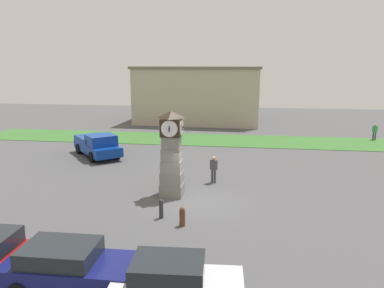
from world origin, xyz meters
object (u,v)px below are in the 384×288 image
Objects in this scene: car_near_tower at (68,266)px; pedestrian_by_cars at (375,131)px; bollard_near_tower at (182,216)px; bollard_mid_row at (161,209)px; car_by_building at (175,283)px; pickup_truck at (97,145)px; clock_tower at (172,156)px; pedestrian_crossing_lot at (214,168)px.

car_near_tower is 32.19m from pedestrian_by_cars.
bollard_mid_row is at bearing 147.93° from bollard_near_tower.
pickup_truck is (-9.54, 17.46, 0.18)m from car_by_building.
clock_tower is 9.82m from car_by_building.
pedestrian_crossing_lot is (0.83, 6.44, 0.50)m from bollard_near_tower.
pedestrian_by_cars is (16.07, 17.83, -1.33)m from clock_tower.
car_by_building is 0.72× the size of pickup_truck.
pedestrian_crossing_lot is (1.95, 5.74, 0.48)m from bollard_mid_row.
car_by_building reaches higher than bollard_near_tower.
pedestrian_crossing_lot reaches higher than bollard_mid_row.
bollard_mid_row is 0.56× the size of pedestrian_crossing_lot.
car_by_building is 2.46× the size of pedestrian_by_cars.
car_near_tower is 2.57× the size of pedestrian_crossing_lot.
clock_tower reaches higher than pedestrian_crossing_lot.
bollard_mid_row is (-1.12, 0.70, 0.02)m from bollard_near_tower.
bollard_mid_row is at bearing 74.11° from car_near_tower.
clock_tower is 3.54m from pedestrian_crossing_lot.
bollard_near_tower is 0.22× the size of car_by_building.
clock_tower is at bearing 80.22° from car_near_tower.
car_by_building is (1.87, -6.32, 0.29)m from bollard_mid_row.
clock_tower is at bearing 107.70° from bollard_near_tower.
bollard_mid_row is 26.38m from pedestrian_by_cars.
car_near_tower is at bearing -105.89° from bollard_mid_row.
bollard_mid_row is 6.60m from car_by_building.
pickup_truck is (-7.55, 7.96, -1.32)m from clock_tower.
car_near_tower reaches higher than bollard_mid_row.
pedestrian_crossing_lot is (9.62, -5.40, 0.01)m from pickup_truck.
bollard_near_tower is at bearing -97.33° from pedestrian_crossing_lot.
bollard_near_tower is at bearing 97.61° from car_by_building.
pedestrian_by_cars is at bearing 62.74° from car_by_building.
car_by_building is (1.99, -9.50, -1.49)m from clock_tower.
bollard_mid_row is at bearing -127.22° from pedestrian_by_cars.
pickup_truck is 25.60m from pedestrian_by_cars.
pedestrian_crossing_lot is at bearing -132.53° from pedestrian_by_cars.
pedestrian_crossing_lot reaches higher than car_by_building.
clock_tower reaches higher than bollard_near_tower.
clock_tower is 24.04m from pedestrian_by_cars.
car_near_tower reaches higher than bollard_near_tower.
car_near_tower is (-1.57, -9.09, -1.48)m from clock_tower.
pedestrian_crossing_lot is at bearing 89.63° from car_by_building.
pickup_truck is at bearing 126.59° from bollard_near_tower.
pickup_truck reaches higher than pedestrian_crossing_lot.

